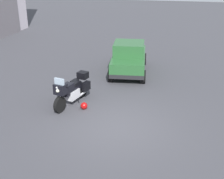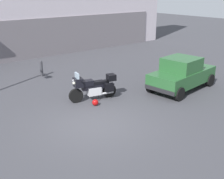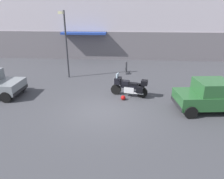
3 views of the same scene
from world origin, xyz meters
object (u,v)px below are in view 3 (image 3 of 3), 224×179
at_px(streetlamp_curbside, 65,39).
at_px(bollard_curbside, 126,67).
at_px(motorcycle, 130,86).
at_px(helmet, 123,98).
at_px(car_hatchback_near, 213,96).

bearing_deg(streetlamp_curbside, bollard_curbside, 21.35).
height_order(motorcycle, helmet, motorcycle).
height_order(car_hatchback_near, bollard_curbside, car_hatchback_near).
distance_m(car_hatchback_near, streetlamp_curbside, 10.29).
xyz_separation_m(car_hatchback_near, bollard_curbside, (-4.46, 6.46, -0.31)).
bearing_deg(car_hatchback_near, bollard_curbside, 118.00).
bearing_deg(bollard_curbside, car_hatchback_near, -55.36).
relative_size(streetlamp_curbside, bollard_curbside, 5.18).
bearing_deg(car_hatchback_near, motorcycle, 153.01).
xyz_separation_m(streetlamp_curbside, bollard_curbside, (4.41, 1.73, -2.46)).
distance_m(helmet, streetlamp_curbside, 6.36).
distance_m(motorcycle, car_hatchback_near, 4.52).
relative_size(helmet, streetlamp_curbside, 0.06).
relative_size(car_hatchback_near, streetlamp_curbside, 0.82).
relative_size(helmet, bollard_curbside, 0.30).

